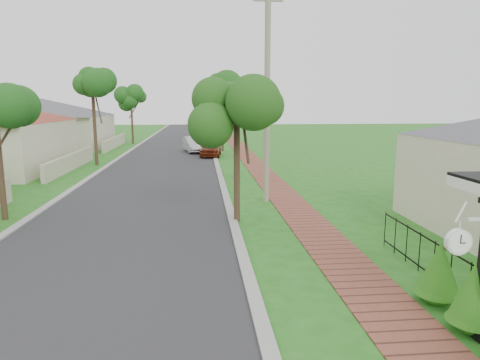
{
  "coord_description": "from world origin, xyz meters",
  "views": [
    {
      "loc": [
        -0.44,
        -7.61,
        4.1
      ],
      "look_at": [
        0.9,
        6.9,
        1.5
      ],
      "focal_mm": 32.0,
      "sensor_mm": 36.0,
      "label": 1
    }
  ],
  "objects_px": {
    "parked_car_white": "(194,145)",
    "station_clock": "(461,240)",
    "near_tree": "(237,114)",
    "parked_car_red": "(211,148)",
    "utility_pole": "(267,98)"
  },
  "relations": [
    {
      "from": "parked_car_white",
      "to": "near_tree",
      "type": "bearing_deg",
      "value": -96.11
    },
    {
      "from": "parked_car_red",
      "to": "near_tree",
      "type": "relative_size",
      "value": 0.81
    },
    {
      "from": "parked_car_red",
      "to": "utility_pole",
      "type": "distance_m",
      "value": 16.69
    },
    {
      "from": "parked_car_white",
      "to": "near_tree",
      "type": "distance_m",
      "value": 22.49
    },
    {
      "from": "utility_pole",
      "to": "station_clock",
      "type": "height_order",
      "value": "utility_pole"
    },
    {
      "from": "parked_car_red",
      "to": "parked_car_white",
      "type": "xyz_separation_m",
      "value": [
        -1.35,
        3.04,
        0.01
      ]
    },
    {
      "from": "parked_car_red",
      "to": "near_tree",
      "type": "distance_m",
      "value": 19.42
    },
    {
      "from": "parked_car_red",
      "to": "utility_pole",
      "type": "relative_size",
      "value": 0.45
    },
    {
      "from": "utility_pole",
      "to": "station_clock",
      "type": "distance_m",
      "value": 11.73
    },
    {
      "from": "parked_car_white",
      "to": "near_tree",
      "type": "relative_size",
      "value": 0.85
    },
    {
      "from": "parked_car_white",
      "to": "station_clock",
      "type": "relative_size",
      "value": 3.78
    },
    {
      "from": "parked_car_white",
      "to": "utility_pole",
      "type": "relative_size",
      "value": 0.47
    },
    {
      "from": "parked_car_white",
      "to": "station_clock",
      "type": "xyz_separation_m",
      "value": [
        4.69,
        -30.61,
        1.29
      ]
    },
    {
      "from": "near_tree",
      "to": "utility_pole",
      "type": "height_order",
      "value": "utility_pole"
    },
    {
      "from": "parked_car_red",
      "to": "parked_car_white",
      "type": "relative_size",
      "value": 0.95
    }
  ]
}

